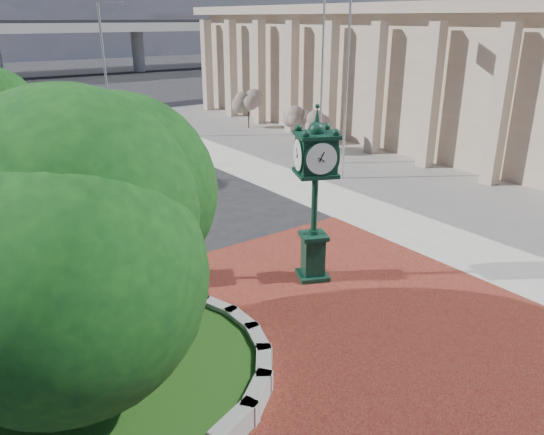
{
  "coord_description": "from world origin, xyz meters",
  "views": [
    {
      "loc": [
        -8.17,
        -10.1,
        7.79
      ],
      "look_at": [
        0.29,
        1.5,
        2.36
      ],
      "focal_mm": 35.0,
      "sensor_mm": 36.0,
      "label": 1
    }
  ],
  "objects": [
    {
      "name": "sidewalk",
      "position": [
        16.0,
        10.0,
        0.02
      ],
      "size": [
        20.0,
        50.0,
        0.04
      ],
      "primitive_type": "cube",
      "color": "#9E9B93",
      "rests_on": "ground"
    },
    {
      "name": "shrub_mid",
      "position": [
        13.26,
        16.66,
        1.59
      ],
      "size": [
        1.2,
        1.2,
        2.2
      ],
      "color": "#38281C",
      "rests_on": "ground"
    },
    {
      "name": "street_lamp_near",
      "position": [
        4.4,
        25.56,
        5.12
      ],
      "size": [
        1.93,
        0.64,
        8.74
      ],
      "color": "slate",
      "rests_on": "ground"
    },
    {
      "name": "flagpole_a",
      "position": [
        10.18,
        8.95,
        5.27
      ],
      "size": [
        1.5,
        0.8,
        10.28
      ],
      "color": "silver",
      "rests_on": "ground"
    },
    {
      "name": "post_clock",
      "position": [
        1.78,
        1.36,
        2.98
      ],
      "size": [
        1.41,
        1.41,
        5.42
      ],
      "color": "black",
      "rests_on": "ground"
    },
    {
      "name": "civic_building",
      "position": [
        23.6,
        12.0,
        4.33
      ],
      "size": [
        17.35,
        44.0,
        8.6
      ],
      "color": "tan",
      "rests_on": "ground"
    },
    {
      "name": "parked_car",
      "position": [
        0.48,
        36.73,
        0.82
      ],
      "size": [
        2.94,
        5.13,
        1.64
      ],
      "primitive_type": "imported",
      "rotation": [
        0.0,
        0.0,
        0.22
      ],
      "color": "#5C190D",
      "rests_on": "ground"
    },
    {
      "name": "plaza",
      "position": [
        0.0,
        -1.0,
        0.02
      ],
      "size": [
        12.0,
        12.0,
        0.04
      ],
      "primitive_type": "cube",
      "color": "maroon",
      "rests_on": "ground"
    },
    {
      "name": "grass_bed",
      "position": [
        -5.0,
        0.0,
        0.2
      ],
      "size": [
        6.1,
        6.1,
        0.4
      ],
      "primitive_type": "cylinder",
      "color": "#1C4915",
      "rests_on": "ground"
    },
    {
      "name": "shrub_near",
      "position": [
        12.85,
        13.99,
        1.59
      ],
      "size": [
        1.2,
        1.2,
        2.2
      ],
      "color": "#38281C",
      "rests_on": "ground"
    },
    {
      "name": "tree_planter",
      "position": [
        -5.0,
        0.0,
        3.72
      ],
      "size": [
        5.2,
        5.2,
        6.33
      ],
      "color": "#38281C",
      "rests_on": "ground"
    },
    {
      "name": "flagpole_b",
      "position": [
        11.17,
        11.88,
        5.11
      ],
      "size": [
        1.54,
        0.37,
        9.96
      ],
      "color": "silver",
      "rests_on": "ground"
    },
    {
      "name": "ground",
      "position": [
        0.0,
        0.0,
        0.0
      ],
      "size": [
        200.0,
        200.0,
        0.0
      ],
      "primitive_type": "plane",
      "color": "black",
      "rests_on": "ground"
    },
    {
      "name": "planter_wall",
      "position": [
        -2.71,
        -0.0,
        0.27
      ],
      "size": [
        2.96,
        6.77,
        0.54
      ],
      "color": "#9E9B93",
      "rests_on": "ground"
    },
    {
      "name": "shrub_far",
      "position": [
        13.7,
        22.86,
        1.59
      ],
      "size": [
        1.2,
        1.2,
        2.2
      ],
      "color": "#38281C",
      "rests_on": "ground"
    }
  ]
}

